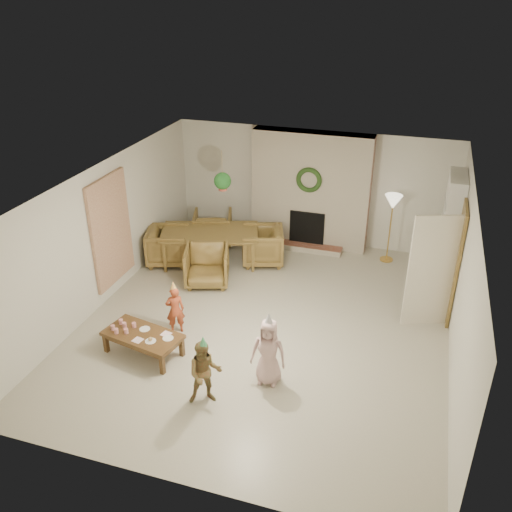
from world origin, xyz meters
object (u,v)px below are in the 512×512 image
at_px(dining_chair_right, 262,246).
at_px(child_plaid, 205,373).
at_px(dining_chair_near, 207,266).
at_px(coffee_table_top, 143,335).
at_px(dining_table, 210,247).
at_px(dining_chair_far, 213,229).
at_px(child_pink, 268,352).
at_px(child_red, 175,310).
at_px(dining_chair_left, 168,246).

bearing_deg(dining_chair_right, child_plaid, -11.51).
relative_size(dining_chair_near, coffee_table_top, 0.68).
height_order(dining_table, coffee_table_top, dining_table).
xyz_separation_m(dining_chair_far, child_plaid, (1.75, -4.70, 0.11)).
xyz_separation_m(dining_chair_right, child_pink, (1.17, -3.55, 0.15)).
bearing_deg(coffee_table_top, dining_chair_near, 98.73).
distance_m(dining_chair_right, child_red, 2.88).
relative_size(dining_chair_near, dining_chair_left, 1.00).
relative_size(dining_chair_left, dining_chair_right, 1.00).
bearing_deg(child_red, coffee_table_top, 40.17).
height_order(dining_table, dining_chair_near, dining_chair_near).
relative_size(dining_table, child_plaid, 1.99).
xyz_separation_m(dining_chair_left, child_red, (1.19, -2.22, 0.04)).
distance_m(dining_chair_far, child_plaid, 5.02).
xyz_separation_m(dining_table, child_plaid, (1.49, -3.89, 0.15)).
height_order(dining_chair_near, child_plaid, child_plaid).
xyz_separation_m(dining_chair_far, dining_chair_left, (-0.55, -1.08, 0.00)).
relative_size(dining_table, child_pink, 1.86).
bearing_deg(coffee_table_top, child_red, 83.47).
xyz_separation_m(coffee_table_top, child_pink, (2.04, -0.04, 0.18)).
bearing_deg(coffee_table_top, child_plaid, -16.33).
bearing_deg(dining_chair_far, child_pink, 103.49).
bearing_deg(dining_chair_near, child_pink, -69.06).
xyz_separation_m(dining_chair_left, child_plaid, (2.30, -3.62, 0.11)).
distance_m(dining_table, dining_chair_near, 0.86).
bearing_deg(dining_chair_near, child_plaid, -86.08).
xyz_separation_m(child_red, child_plaid, (1.11, -1.41, 0.07)).
distance_m(dining_chair_near, dining_chair_left, 1.21).
bearing_deg(dining_chair_near, child_red, -103.82).
height_order(dining_chair_far, dining_chair_left, same).
relative_size(dining_chair_far, coffee_table_top, 0.68).
distance_m(dining_chair_far, child_pink, 4.73).
relative_size(dining_chair_far, dining_chair_right, 1.00).
relative_size(dining_chair_far, child_pink, 0.79).
relative_size(dining_table, dining_chair_right, 2.34).
bearing_deg(dining_chair_left, dining_table, -90.00).
distance_m(dining_chair_right, child_plaid, 4.24).
distance_m(dining_table, child_pink, 3.90).
distance_m(dining_chair_far, coffee_table_top, 4.02).
height_order(dining_chair_far, dining_chair_right, same).
height_order(dining_table, child_red, child_red).
bearing_deg(dining_chair_far, dining_table, 90.00).
bearing_deg(child_plaid, coffee_table_top, 128.12).
bearing_deg(child_pink, dining_table, 121.59).
height_order(dining_chair_left, child_plaid, child_plaid).
distance_m(dining_chair_far, dining_chair_right, 1.37).
xyz_separation_m(dining_chair_left, child_pink, (3.01, -2.96, 0.15)).
distance_m(dining_chair_left, child_red, 2.52).
height_order(child_red, child_pink, child_pink).
bearing_deg(child_pink, child_red, 155.02).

